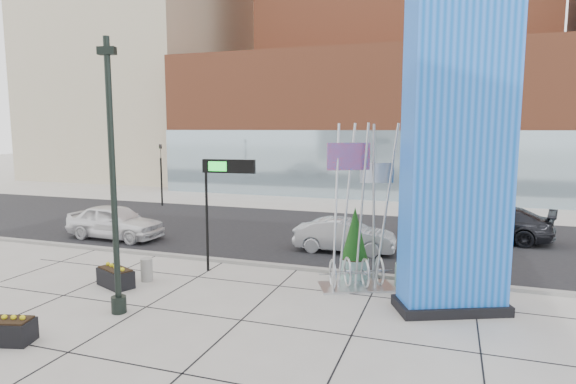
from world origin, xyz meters
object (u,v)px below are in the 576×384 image
(concrete_bollard, at_px, (147,270))
(blue_pylon, at_px, (458,136))
(lamp_post, at_px, (114,204))
(car_white_west, at_px, (115,222))
(car_silver_mid, at_px, (345,236))
(overhead_street_sign, at_px, (224,176))
(public_art_sculpture, at_px, (357,246))

(concrete_bollard, bearing_deg, blue_pylon, 2.86)
(lamp_post, distance_m, concrete_bollard, 3.91)
(lamp_post, relative_size, car_white_west, 1.61)
(blue_pylon, height_order, car_silver_mid, blue_pylon)
(blue_pylon, bearing_deg, lamp_post, 176.36)
(car_white_west, bearing_deg, concrete_bollard, -131.24)
(concrete_bollard, bearing_deg, overhead_street_sign, 39.55)
(lamp_post, relative_size, overhead_street_sign, 1.85)
(blue_pylon, relative_size, car_white_west, 2.17)
(car_white_west, bearing_deg, lamp_post, -138.78)
(concrete_bollard, bearing_deg, car_white_west, 136.44)
(concrete_bollard, distance_m, car_silver_mid, 8.11)
(blue_pylon, relative_size, concrete_bollard, 13.17)
(lamp_post, bearing_deg, car_white_west, 128.90)
(public_art_sculpture, distance_m, car_white_west, 12.46)
(blue_pylon, bearing_deg, car_silver_mid, 104.35)
(lamp_post, distance_m, car_white_west, 9.98)
(overhead_street_sign, height_order, car_white_west, overhead_street_sign)
(blue_pylon, height_order, lamp_post, blue_pylon)
(public_art_sculpture, xyz_separation_m, car_white_west, (-12.00, 3.30, -0.60))
(overhead_street_sign, bearing_deg, public_art_sculpture, -7.58)
(public_art_sculpture, bearing_deg, concrete_bollard, 168.24)
(lamp_post, height_order, public_art_sculpture, lamp_post)
(blue_pylon, height_order, public_art_sculpture, blue_pylon)
(car_silver_mid, bearing_deg, concrete_bollard, 134.62)
(blue_pylon, relative_size, public_art_sculpture, 1.91)
(blue_pylon, xyz_separation_m, car_white_west, (-14.88, 4.40, -4.11))
(public_art_sculpture, distance_m, concrete_bollard, 7.11)
(public_art_sculpture, relative_size, car_white_west, 1.14)
(lamp_post, xyz_separation_m, car_white_west, (-6.10, 7.56, -2.28))
(overhead_street_sign, bearing_deg, concrete_bollard, -146.38)
(public_art_sculpture, xyz_separation_m, concrete_bollard, (-6.86, -1.58, -1.01))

